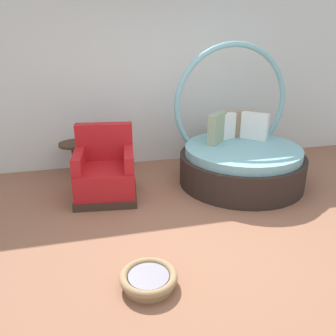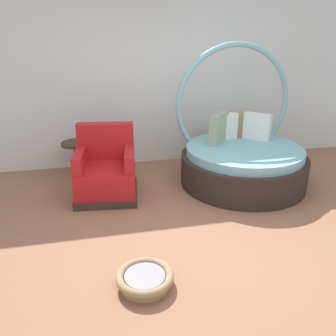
% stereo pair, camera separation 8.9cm
% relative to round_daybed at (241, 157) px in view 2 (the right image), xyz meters
% --- Properties ---
extents(ground_plane, '(8.00, 8.00, 0.02)m').
position_rel_round_daybed_xyz_m(ground_plane, '(-1.02, -1.40, -0.40)').
color(ground_plane, '#936047').
extents(back_wall, '(8.00, 0.12, 2.63)m').
position_rel_round_daybed_xyz_m(back_wall, '(-1.02, 1.20, 0.93)').
color(back_wall, silver).
rests_on(back_wall, ground_plane).
extents(round_daybed, '(1.80, 1.80, 1.97)m').
position_rel_round_daybed_xyz_m(round_daybed, '(0.00, 0.00, 0.00)').
color(round_daybed, '#2D231E').
rests_on(round_daybed, ground_plane).
extents(red_armchair, '(0.89, 0.89, 0.94)m').
position_rel_round_daybed_xyz_m(red_armchair, '(-1.96, -0.04, -0.06)').
color(red_armchair, '#38281E').
rests_on(red_armchair, ground_plane).
extents(pet_basket, '(0.51, 0.51, 0.13)m').
position_rel_round_daybed_xyz_m(pet_basket, '(-1.74, -1.95, -0.32)').
color(pet_basket, '#9E7F56').
rests_on(pet_basket, ground_plane).
extents(side_table, '(0.44, 0.44, 0.52)m').
position_rel_round_daybed_xyz_m(side_table, '(-2.36, 0.81, 0.04)').
color(side_table, '#473323').
rests_on(side_table, ground_plane).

